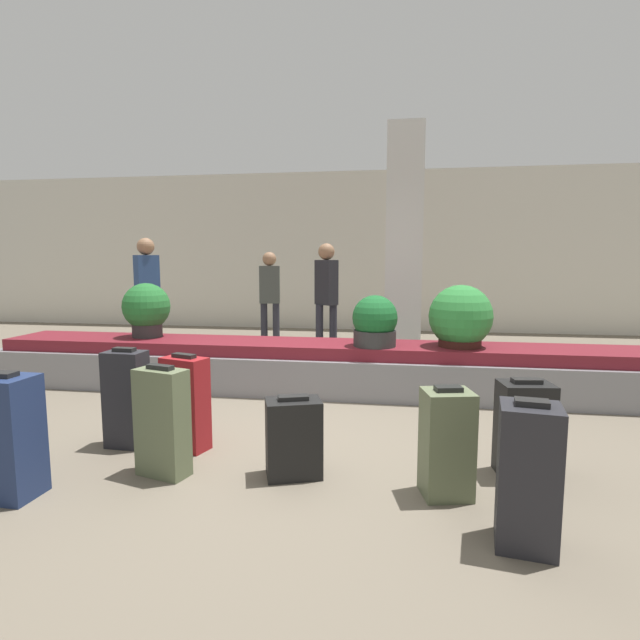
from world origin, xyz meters
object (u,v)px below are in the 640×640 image
at_px(suitcase_1, 294,438).
at_px(potted_plant_1, 375,323).
at_px(traveler_2, 147,286).
at_px(suitcase_4, 3,437).
at_px(potted_plant_2, 461,318).
at_px(suitcase_2, 186,403).
at_px(suitcase_5, 162,422).
at_px(suitcase_7, 447,443).
at_px(suitcase_3, 524,429).
at_px(suitcase_0, 127,399).
at_px(traveler_0, 270,292).
at_px(potted_plant_0, 146,309).
at_px(pillar, 404,248).
at_px(traveler_1, 326,291).
at_px(suitcase_6, 528,476).

distance_m(suitcase_1, potted_plant_1, 2.18).
bearing_deg(suitcase_1, traveler_2, 110.21).
bearing_deg(suitcase_4, potted_plant_2, 44.01).
xyz_separation_m(suitcase_2, suitcase_5, (0.04, -0.47, 0.01)).
distance_m(suitcase_7, traveler_2, 5.47).
distance_m(suitcase_2, suitcase_3, 2.45).
height_order(suitcase_0, traveler_2, traveler_2).
distance_m(traveler_0, traveler_2, 1.86).
distance_m(suitcase_0, suitcase_1, 1.44).
bearing_deg(suitcase_4, potted_plant_0, 102.82).
height_order(suitcase_5, suitcase_7, suitcase_5).
height_order(suitcase_0, potted_plant_1, potted_plant_1).
bearing_deg(suitcase_5, suitcase_7, 15.70).
bearing_deg(suitcase_0, pillar, 59.75).
xyz_separation_m(suitcase_7, potted_plant_2, (0.33, 2.31, 0.51)).
xyz_separation_m(suitcase_1, suitcase_7, (0.99, -0.13, 0.07)).
relative_size(suitcase_2, suitcase_4, 0.95).
distance_m(suitcase_0, suitcase_5, 0.69).
relative_size(suitcase_4, traveler_1, 0.47).
xyz_separation_m(suitcase_2, traveler_0, (-0.44, 4.24, 0.56)).
relative_size(potted_plant_2, traveler_0, 0.42).
bearing_deg(potted_plant_0, suitcase_0, -66.38).
height_order(suitcase_0, suitcase_3, suitcase_0).
xyz_separation_m(pillar, potted_plant_1, (-0.30, -1.59, -0.81)).
xyz_separation_m(suitcase_5, suitcase_7, (1.86, -0.00, -0.03)).
bearing_deg(traveler_2, suitcase_5, -112.99).
distance_m(pillar, suitcase_3, 3.73).
distance_m(suitcase_4, suitcase_7, 2.71).
xyz_separation_m(suitcase_6, traveler_0, (-2.70, 5.21, 0.55)).
xyz_separation_m(suitcase_2, potted_plant_0, (-1.33, 1.94, 0.51)).
distance_m(suitcase_5, suitcase_7, 1.86).
xyz_separation_m(potted_plant_0, traveler_1, (1.91, 1.60, 0.13)).
bearing_deg(pillar, traveler_0, 156.46).
xyz_separation_m(suitcase_5, potted_plant_0, (-1.38, 2.41, 0.50)).
bearing_deg(traveler_1, pillar, 30.45).
relative_size(suitcase_0, suitcase_1, 1.41).
distance_m(suitcase_4, suitcase_6, 3.03).
distance_m(suitcase_4, traveler_2, 4.42).
relative_size(potted_plant_0, potted_plant_1, 1.18).
height_order(pillar, suitcase_7, pillar).
distance_m(suitcase_3, potted_plant_1, 2.17).
distance_m(suitcase_1, suitcase_4, 1.79).
height_order(potted_plant_2, traveler_1, traveler_1).
xyz_separation_m(suitcase_3, suitcase_6, (-0.19, -0.88, 0.05)).
height_order(suitcase_2, potted_plant_0, potted_plant_0).
xyz_separation_m(suitcase_1, traveler_1, (-0.34, 3.89, 0.73)).
bearing_deg(potted_plant_1, traveler_1, 113.26).
height_order(potted_plant_0, traveler_2, traveler_2).
bearing_deg(traveler_1, suitcase_1, -43.04).
bearing_deg(potted_plant_0, potted_plant_1, -4.52).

